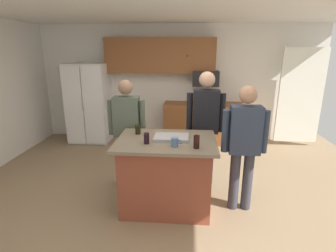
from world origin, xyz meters
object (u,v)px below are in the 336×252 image
object	(u,v)px
tumbler_amber	(147,138)
serving_tray	(171,138)
glass_pilsner	(196,142)
mug_blue_stoneware	(175,142)
person_elder_center	(205,121)
glass_stout_tall	(138,129)
person_guest_left	(127,126)
refrigerator	(89,103)
kitchen_island	(166,173)
microwave_over_range	(205,78)
person_guest_right	(244,141)

from	to	relation	value
tumbler_amber	serving_tray	size ratio (longest dim) A/B	0.30
glass_pilsner	serving_tray	distance (m)	0.43
glass_pilsner	mug_blue_stoneware	size ratio (longest dim) A/B	1.24
person_elder_center	serving_tray	world-z (taller)	person_elder_center
glass_stout_tall	mug_blue_stoneware	bearing A→B (deg)	-39.35
person_guest_left	tumbler_amber	size ratio (longest dim) A/B	12.27
refrigerator	serving_tray	size ratio (longest dim) A/B	4.01
tumbler_amber	kitchen_island	bearing A→B (deg)	34.46
glass_stout_tall	serving_tray	bearing A→B (deg)	-20.67
glass_pilsner	person_elder_center	bearing A→B (deg)	80.68
microwave_over_range	glass_pilsner	world-z (taller)	microwave_over_range
glass_pilsner	person_guest_left	bearing A→B (deg)	139.62
person_guest_left	glass_stout_tall	bearing A→B (deg)	-15.23
kitchen_island	glass_stout_tall	world-z (taller)	glass_stout_tall
serving_tray	person_guest_right	bearing A→B (deg)	-0.18
person_elder_center	tumbler_amber	size ratio (longest dim) A/B	13.17
kitchen_island	tumbler_amber	distance (m)	0.60
person_guest_right	tumbler_amber	xyz separation A→B (m)	(-1.21, -0.18, 0.07)
person_guest_right	glass_pilsner	size ratio (longest dim) A/B	10.62
glass_stout_tall	microwave_over_range	bearing A→B (deg)	67.26
microwave_over_range	glass_pilsner	xyz separation A→B (m)	(-0.25, -2.93, -0.42)
kitchen_island	person_guest_right	bearing A→B (deg)	1.65
glass_pilsner	mug_blue_stoneware	bearing A→B (deg)	170.94
serving_tray	person_guest_left	bearing A→B (deg)	141.04
microwave_over_range	person_guest_right	bearing A→B (deg)	-82.35
refrigerator	tumbler_amber	distance (m)	3.22
person_elder_center	tumbler_amber	world-z (taller)	person_elder_center
person_guest_right	person_elder_center	xyz separation A→B (m)	(-0.45, 0.65, 0.07)
refrigerator	person_guest_left	size ratio (longest dim) A/B	1.08
person_guest_right	tumbler_amber	world-z (taller)	person_guest_right
kitchen_island	person_elder_center	xyz separation A→B (m)	(0.53, 0.68, 0.54)
microwave_over_range	tumbler_amber	xyz separation A→B (m)	(-0.85, -2.82, -0.43)
person_guest_left	person_elder_center	bearing A→B (deg)	46.69
person_elder_center	person_guest_left	size ratio (longest dim) A/B	1.07
mug_blue_stoneware	serving_tray	size ratio (longest dim) A/B	0.28
mug_blue_stoneware	tumbler_amber	bearing A→B (deg)	168.86
person_guest_left	glass_stout_tall	world-z (taller)	person_guest_left
tumbler_amber	serving_tray	world-z (taller)	tumbler_amber
person_elder_center	kitchen_island	bearing A→B (deg)	0.00
mug_blue_stoneware	kitchen_island	bearing A→B (deg)	118.86
kitchen_island	tumbler_amber	bearing A→B (deg)	-145.54
tumbler_amber	mug_blue_stoneware	xyz separation A→B (m)	(0.35, -0.07, -0.01)
refrigerator	serving_tray	world-z (taller)	refrigerator
glass_stout_tall	serving_tray	distance (m)	0.50
person_elder_center	glass_pilsner	xyz separation A→B (m)	(-0.16, -0.95, 0.01)
person_guest_left	kitchen_island	bearing A→B (deg)	-0.00
person_guest_right	serving_tray	xyz separation A→B (m)	(-0.92, 0.00, 0.03)
person_guest_right	person_elder_center	distance (m)	0.80
person_elder_center	tumbler_amber	xyz separation A→B (m)	(-0.76, -0.84, -0.00)
person_guest_right	person_elder_center	bearing A→B (deg)	-57.04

